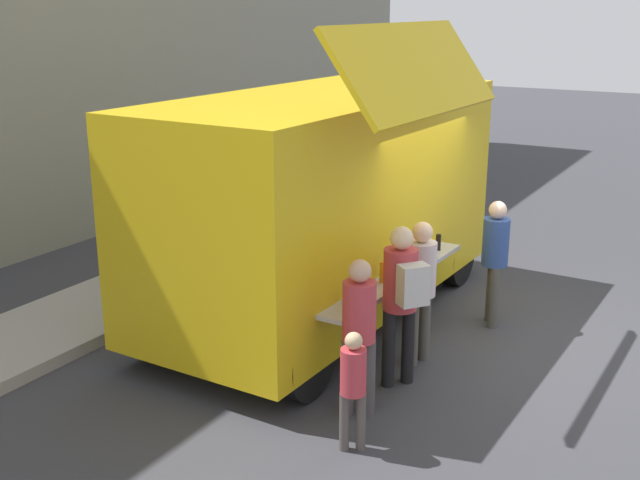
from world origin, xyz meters
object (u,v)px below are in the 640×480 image
object	(u,v)px
customer_rear_waiting	(359,324)
child_near_queue	(353,381)
customer_front_ordering	(421,280)
customer_extra_browsing	(495,252)
food_truck_main	(326,199)
trash_bin	(328,194)
customer_mid_with_backpack	(402,291)

from	to	relation	value
customer_rear_waiting	child_near_queue	size ratio (longest dim) A/B	1.39
customer_front_ordering	customer_rear_waiting	world-z (taller)	customer_front_ordering
child_near_queue	customer_extra_browsing	bearing A→B (deg)	-36.62
food_truck_main	child_near_queue	size ratio (longest dim) A/B	4.77
food_truck_main	customer_front_ordering	xyz separation A→B (m)	(-0.70, -1.62, -0.59)
trash_bin	customer_front_ordering	xyz separation A→B (m)	(-4.83, -3.94, 0.48)
customer_rear_waiting	customer_extra_browsing	world-z (taller)	customer_rear_waiting
customer_mid_with_backpack	customer_extra_browsing	bearing A→B (deg)	-60.21
food_truck_main	customer_extra_browsing	xyz separation A→B (m)	(0.81, -1.98, -0.61)
customer_rear_waiting	customer_extra_browsing	xyz separation A→B (m)	(2.92, -0.40, -0.00)
customer_extra_browsing	child_near_queue	xyz separation A→B (m)	(-3.53, 0.14, -0.27)
customer_mid_with_backpack	customer_extra_browsing	xyz separation A→B (m)	(2.15, -0.30, -0.11)
food_truck_main	customer_front_ordering	size ratio (longest dim) A/B	3.34
customer_mid_with_backpack	customer_rear_waiting	distance (m)	0.78
customer_front_ordering	child_near_queue	distance (m)	2.06
customer_mid_with_backpack	food_truck_main	bearing A→B (deg)	-0.93
customer_front_ordering	customer_mid_with_backpack	size ratio (longest dim) A/B	0.94
customer_rear_waiting	child_near_queue	bearing A→B (deg)	173.89
customer_rear_waiting	child_near_queue	xyz separation A→B (m)	(-0.62, -0.27, -0.27)
trash_bin	customer_front_ordering	bearing A→B (deg)	-140.81
trash_bin	customer_extra_browsing	world-z (taller)	customer_extra_browsing
food_truck_main	trash_bin	bearing A→B (deg)	30.67
customer_front_ordering	customer_extra_browsing	distance (m)	1.55
trash_bin	child_near_queue	size ratio (longest dim) A/B	0.88
trash_bin	child_near_queue	xyz separation A→B (m)	(-6.85, -4.16, 0.18)
customer_extra_browsing	customer_front_ordering	bearing A→B (deg)	50.88
food_truck_main	customer_rear_waiting	xyz separation A→B (m)	(-2.11, -1.57, -0.61)
trash_bin	child_near_queue	distance (m)	8.02
customer_front_ordering	child_near_queue	size ratio (longest dim) A/B	1.43
customer_rear_waiting	customer_mid_with_backpack	bearing A→B (deg)	-37.03
customer_extra_browsing	child_near_queue	bearing A→B (deg)	62.06
food_truck_main	customer_extra_browsing	distance (m)	2.22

